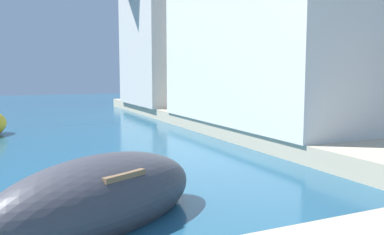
% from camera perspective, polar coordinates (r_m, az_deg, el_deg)
% --- Properties ---
extents(quay_promenade, '(44.00, 32.00, 0.50)m').
position_cam_1_polar(quay_promenade, '(5.59, -15.66, -14.68)').
color(quay_promenade, beige).
rests_on(quay_promenade, ground).
extents(moored_boat_1, '(3.90, 2.96, 1.33)m').
position_cam_1_polar(moored_boat_1, '(6.24, -12.90, -11.22)').
color(moored_boat_1, '#3F3F47').
rests_on(moored_boat_1, ground).
extents(waterfront_building_annex, '(6.75, 6.73, 7.74)m').
position_cam_1_polar(waterfront_building_annex, '(23.79, -0.86, 11.55)').
color(waterfront_building_annex, beige).
rests_on(waterfront_building_annex, quay_promenade).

